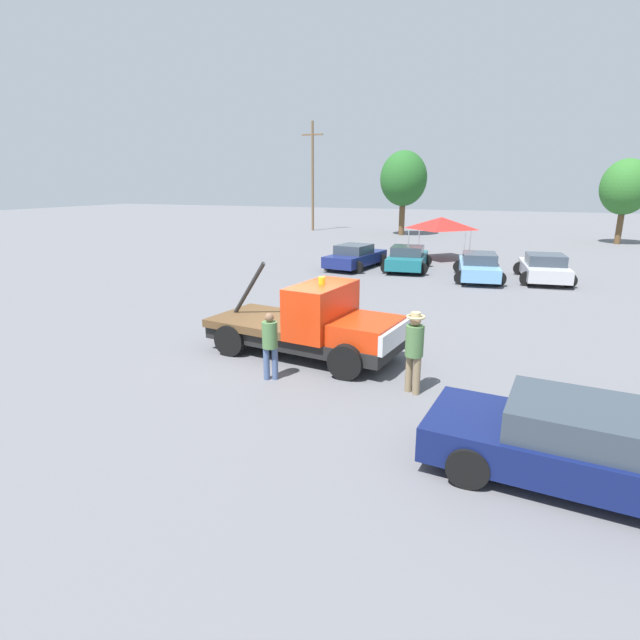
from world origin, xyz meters
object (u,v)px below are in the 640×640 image
(foreground_car, at_px, (594,448))
(parked_car_skyblue, at_px, (478,266))
(canopy_tent_red, at_px, (441,223))
(tow_truck, at_px, (313,325))
(tree_center, at_px, (404,179))
(person_near_truck, at_px, (414,346))
(parked_car_teal, at_px, (407,258))
(parked_car_silver, at_px, (544,268))
(tree_left, at_px, (626,187))
(person_at_hood, at_px, (270,341))
(parked_car_navy, at_px, (355,257))
(utility_pole, at_px, (313,174))

(foreground_car, xyz_separation_m, parked_car_skyblue, (-3.25, 17.61, -0.00))
(foreground_car, xyz_separation_m, canopy_tent_red, (-6.12, 23.77, 1.58))
(tow_truck, bearing_deg, tree_center, 106.43)
(person_near_truck, bearing_deg, canopy_tent_red, 35.58)
(person_near_truck, distance_m, parked_car_teal, 16.84)
(parked_car_silver, distance_m, tree_center, 23.00)
(parked_car_silver, bearing_deg, foreground_car, 174.06)
(tree_left, bearing_deg, parked_car_teal, -124.80)
(tow_truck, height_order, parked_car_silver, tow_truck)
(parked_car_teal, height_order, tree_center, tree_center)
(person_at_hood, distance_m, parked_car_skyblue, 15.93)
(person_near_truck, xyz_separation_m, tree_left, (8.92, 34.62, 3.19))
(person_at_hood, distance_m, tree_center, 36.25)
(tow_truck, relative_size, parked_car_skyblue, 1.12)
(tow_truck, relative_size, parked_car_teal, 1.26)
(canopy_tent_red, relative_size, tree_left, 0.52)
(parked_car_teal, height_order, canopy_tent_red, canopy_tent_red)
(parked_car_skyblue, xyz_separation_m, parked_car_silver, (3.00, 0.71, -0.00))
(foreground_car, bearing_deg, parked_car_silver, 95.99)
(person_near_truck, xyz_separation_m, canopy_tent_red, (-2.75, 21.21, 1.11))
(parked_car_navy, distance_m, canopy_tent_red, 6.68)
(canopy_tent_red, bearing_deg, tree_left, 48.98)
(foreground_car, xyz_separation_m, parked_car_silver, (-0.25, 18.32, -0.00))
(person_at_hood, height_order, parked_car_navy, person_at_hood)
(person_near_truck, xyz_separation_m, parked_car_skyblue, (0.12, 15.05, -0.47))
(foreground_car, bearing_deg, person_near_truck, 147.97)
(person_near_truck, bearing_deg, parked_car_silver, 17.02)
(parked_car_skyblue, xyz_separation_m, utility_pole, (-17.86, 21.31, 4.79))
(tow_truck, distance_m, person_at_hood, 1.96)
(tow_truck, relative_size, canopy_tent_red, 1.68)
(parked_car_navy, bearing_deg, parked_car_silver, -82.68)
(person_near_truck, relative_size, parked_car_teal, 0.42)
(parked_car_skyblue, bearing_deg, person_at_hood, 159.10)
(person_near_truck, relative_size, utility_pole, 0.18)
(tow_truck, relative_size, foreground_car, 1.05)
(foreground_car, relative_size, tree_center, 0.73)
(person_at_hood, height_order, canopy_tent_red, canopy_tent_red)
(foreground_car, bearing_deg, utility_pole, 123.68)
(parked_car_skyblue, bearing_deg, parked_car_navy, 73.87)
(tow_truck, bearing_deg, canopy_tent_red, 96.52)
(tow_truck, relative_size, person_at_hood, 3.38)
(person_at_hood, bearing_deg, parked_car_silver, -46.94)
(parked_car_navy, bearing_deg, foreground_car, -143.12)
(tree_center, relative_size, utility_pole, 0.72)
(tow_truck, relative_size, tree_center, 0.76)
(canopy_tent_red, height_order, tree_left, tree_left)
(canopy_tent_red, bearing_deg, parked_car_silver, -42.92)
(parked_car_navy, xyz_separation_m, tree_center, (-1.82, 19.21, 4.33))
(parked_car_silver, xyz_separation_m, utility_pole, (-20.86, 20.60, 4.79))
(tow_truck, xyz_separation_m, utility_pole, (-14.69, 34.92, 4.54))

